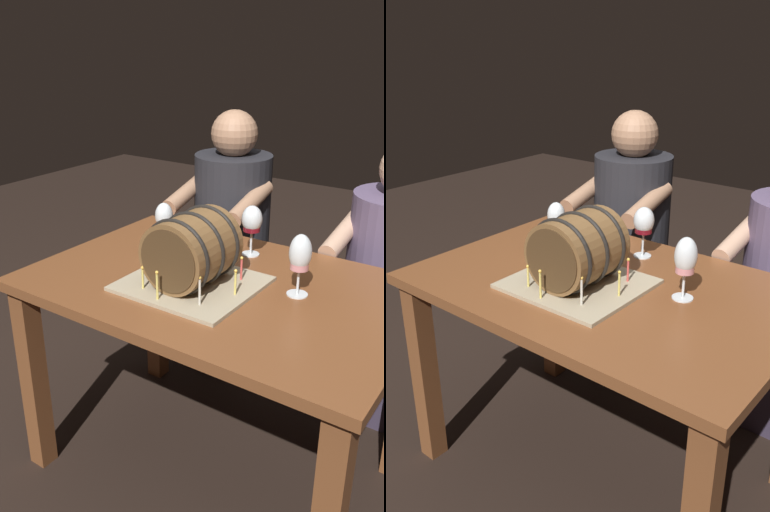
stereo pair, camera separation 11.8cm
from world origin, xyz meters
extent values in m
plane|color=black|center=(0.00, 0.00, 0.00)|extent=(8.00, 8.00, 0.00)
cube|color=brown|center=(0.00, 0.00, 0.74)|extent=(1.21, 0.81, 0.03)
cube|color=brown|center=(-0.54, -0.35, 0.36)|extent=(0.07, 0.07, 0.72)
cube|color=brown|center=(-0.54, 0.35, 0.36)|extent=(0.07, 0.07, 0.72)
cube|color=tan|center=(-0.06, -0.07, 0.76)|extent=(0.40, 0.37, 0.01)
cylinder|color=brown|center=(-0.06, -0.07, 0.88)|extent=(0.22, 0.24, 0.22)
cylinder|color=#46301B|center=(-0.06, -0.20, 0.88)|extent=(0.20, 0.00, 0.20)
cylinder|color=#46301B|center=(-0.06, 0.05, 0.88)|extent=(0.20, 0.00, 0.20)
torus|color=black|center=(-0.06, -0.16, 0.88)|extent=(0.24, 0.01, 0.24)
torus|color=black|center=(-0.06, -0.07, 0.88)|extent=(0.24, 0.01, 0.24)
torus|color=black|center=(-0.06, 0.01, 0.88)|extent=(0.24, 0.01, 0.24)
cylinder|color=#EAD666|center=(0.10, -0.07, 0.80)|extent=(0.01, 0.01, 0.07)
sphere|color=#F9C64C|center=(0.10, -0.07, 0.84)|extent=(0.01, 0.01, 0.01)
cylinder|color=#D64C47|center=(0.06, 0.03, 0.80)|extent=(0.01, 0.01, 0.07)
sphere|color=#F9C64C|center=(0.06, 0.03, 0.84)|extent=(0.01, 0.01, 0.01)
cylinder|color=silver|center=(-0.05, 0.08, 0.80)|extent=(0.01, 0.01, 0.07)
sphere|color=#F9C64C|center=(-0.05, 0.08, 0.84)|extent=(0.01, 0.01, 0.01)
cylinder|color=silver|center=(-0.18, 0.03, 0.80)|extent=(0.01, 0.01, 0.07)
sphere|color=#F9C64C|center=(-0.18, 0.03, 0.84)|extent=(0.01, 0.01, 0.01)
cylinder|color=silver|center=(-0.21, -0.07, 0.80)|extent=(0.01, 0.01, 0.06)
sphere|color=#F9C64C|center=(-0.21, -0.07, 0.83)|extent=(0.01, 0.01, 0.01)
cylinder|color=#EAD666|center=(-0.15, -0.20, 0.80)|extent=(0.01, 0.01, 0.06)
sphere|color=#F9C64C|center=(-0.15, -0.20, 0.83)|extent=(0.01, 0.01, 0.01)
cylinder|color=#EAD666|center=(-0.07, -0.23, 0.80)|extent=(0.01, 0.01, 0.08)
sphere|color=#F9C64C|center=(-0.07, -0.23, 0.85)|extent=(0.01, 0.01, 0.01)
cylinder|color=silver|center=(0.05, -0.19, 0.80)|extent=(0.01, 0.01, 0.08)
sphere|color=#F9C64C|center=(0.05, -0.19, 0.85)|extent=(0.01, 0.01, 0.01)
cylinder|color=white|center=(-0.03, 0.26, 0.75)|extent=(0.06, 0.06, 0.00)
cylinder|color=white|center=(-0.03, 0.26, 0.80)|extent=(0.01, 0.01, 0.08)
ellipsoid|color=white|center=(-0.03, 0.26, 0.89)|extent=(0.07, 0.07, 0.10)
cylinder|color=maroon|center=(-0.03, 0.26, 0.86)|extent=(0.06, 0.06, 0.03)
cylinder|color=white|center=(-0.30, 0.10, 0.75)|extent=(0.06, 0.06, 0.00)
cylinder|color=white|center=(-0.30, 0.10, 0.80)|extent=(0.01, 0.01, 0.09)
ellipsoid|color=white|center=(-0.30, 0.10, 0.89)|extent=(0.06, 0.06, 0.09)
cylinder|color=#C6842D|center=(-0.30, 0.10, 0.87)|extent=(0.05, 0.05, 0.04)
cylinder|color=white|center=(0.24, 0.05, 0.75)|extent=(0.06, 0.06, 0.00)
cylinder|color=white|center=(0.24, 0.05, 0.80)|extent=(0.01, 0.01, 0.08)
ellipsoid|color=white|center=(0.24, 0.05, 0.89)|extent=(0.07, 0.07, 0.11)
cylinder|color=pink|center=(0.24, 0.05, 0.85)|extent=(0.06, 0.06, 0.03)
cube|color=black|center=(-0.37, 0.69, 0.23)|extent=(0.34, 0.32, 0.45)
cylinder|color=#232328|center=(-0.37, 0.69, 0.72)|extent=(0.36, 0.36, 0.55)
sphere|color=#A87A5B|center=(-0.37, 0.69, 1.09)|extent=(0.20, 0.20, 0.20)
cylinder|color=#A87A5B|center=(-0.21, 0.56, 0.84)|extent=(0.08, 0.31, 0.14)
cylinder|color=#A87A5B|center=(-0.52, 0.55, 0.84)|extent=(0.08, 0.31, 0.14)
cube|color=#372D40|center=(0.37, 0.69, 0.23)|extent=(0.34, 0.32, 0.45)
cylinder|color=tan|center=(0.20, 0.56, 0.79)|extent=(0.08, 0.31, 0.14)
camera|label=1|loc=(0.84, -1.35, 1.49)|focal=38.36mm
camera|label=2|loc=(0.93, -1.28, 1.49)|focal=38.36mm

